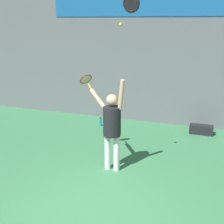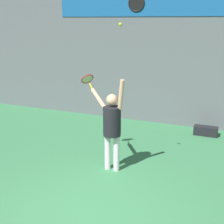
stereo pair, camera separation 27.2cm
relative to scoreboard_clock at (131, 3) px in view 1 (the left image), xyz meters
name	(u,v)px [view 1 (the left image)]	position (x,y,z in m)	size (l,w,h in m)	color
ground_plane	(88,222)	(0.93, -5.49, -3.68)	(18.00, 18.00, 0.00)	#387A4C
back_wall	(161,44)	(0.93, 0.08, -1.18)	(18.00, 0.10, 5.00)	slate
sponsor_banner	(162,3)	(0.93, 0.02, 0.00)	(7.02, 0.02, 0.77)	#195B9E
scoreboard_clock	(131,3)	(0.00, 0.00, 0.00)	(0.52, 0.05, 0.52)	black
tennis_player	(112,124)	(0.66, -3.57, -2.61)	(0.98, 0.60, 2.05)	white
tennis_racket	(86,80)	(-0.14, -3.06, -1.80)	(0.39, 0.36, 0.34)	yellow
tennis_ball	(121,24)	(0.87, -3.64, -0.56)	(0.07, 0.07, 0.07)	#CCDB2D
water_bottle	(100,122)	(-0.67, -0.90, -3.55)	(0.08, 0.08, 0.28)	#198CCC
equipment_bag	(201,130)	(2.36, -0.57, -3.55)	(0.67, 0.27, 0.26)	black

